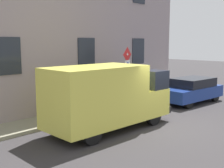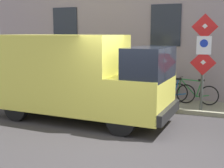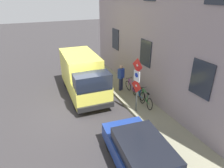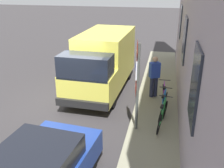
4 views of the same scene
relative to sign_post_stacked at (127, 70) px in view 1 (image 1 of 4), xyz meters
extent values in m
plane|color=#312E2F|center=(-2.78, 1.49, -1.97)|extent=(80.00, 80.00, 0.00)
cube|color=gray|center=(0.61, 1.49, -1.90)|extent=(1.62, 17.16, 0.14)
cube|color=gray|center=(1.77, 1.49, 2.45)|extent=(0.70, 15.16, 8.83)
cube|color=#232833|center=(1.40, -2.68, 0.86)|extent=(0.06, 1.10, 1.50)
cube|color=#232833|center=(1.40, 1.49, 0.86)|extent=(0.06, 1.10, 1.50)
cube|color=#232833|center=(1.40, 5.66, 0.86)|extent=(0.06, 1.10, 1.50)
cylinder|color=#474C47|center=(0.05, 0.01, -0.40)|extent=(0.09, 0.09, 2.84)
pyramid|color=silver|center=(-0.03, 0.00, 0.77)|extent=(0.11, 0.50, 0.50)
pyramid|color=red|center=(-0.03, 0.00, 0.77)|extent=(0.10, 0.56, 0.56)
cube|color=white|center=(-0.01, 0.00, 0.22)|extent=(0.10, 0.44, 0.56)
cylinder|color=#1933B2|center=(-0.04, 0.00, 0.28)|extent=(0.04, 0.24, 0.24)
pyramid|color=silver|center=(-0.03, 0.00, -0.33)|extent=(0.11, 0.50, 0.50)
pyramid|color=red|center=(-0.03, 0.00, -0.33)|extent=(0.10, 0.56, 0.56)
cube|color=#DCD44D|center=(-1.87, 3.98, -0.55)|extent=(2.15, 3.88, 2.18)
cube|color=#DCD44D|center=(-1.98, 1.39, -1.09)|extent=(2.05, 1.48, 1.10)
cube|color=black|center=(-1.99, 1.18, -0.19)|extent=(1.96, 1.06, 0.84)
cube|color=black|center=(-2.01, 0.64, -1.46)|extent=(2.00, 0.24, 0.28)
cylinder|color=black|center=(-1.09, 1.59, -1.59)|extent=(0.25, 0.77, 0.76)
cylinder|color=black|center=(-2.85, 1.66, -1.59)|extent=(0.25, 0.77, 0.76)
cylinder|color=black|center=(-0.96, 4.91, -1.59)|extent=(0.25, 0.77, 0.76)
cylinder|color=black|center=(-2.72, 4.98, -1.59)|extent=(0.25, 0.77, 0.76)
cube|color=navy|center=(-1.75, -3.42, -1.39)|extent=(2.10, 4.14, 0.64)
cube|color=black|center=(-1.77, -3.62, -0.89)|extent=(1.82, 2.53, 0.60)
cylinder|color=black|center=(-2.41, -2.04, -1.67)|extent=(0.23, 0.61, 0.60)
cylinder|color=black|center=(-0.86, -2.18, -1.67)|extent=(0.23, 0.61, 0.60)
cylinder|color=black|center=(-2.64, -4.67, -1.67)|extent=(0.23, 0.61, 0.60)
cylinder|color=black|center=(-1.10, -4.81, -1.67)|extent=(0.23, 0.61, 0.60)
torus|color=black|center=(0.94, 0.86, -1.50)|extent=(0.21, 0.67, 0.66)
torus|color=black|center=(0.79, -0.18, -1.50)|extent=(0.21, 0.67, 0.66)
cylinder|color=#248738|center=(0.90, 0.53, -1.29)|extent=(0.12, 0.60, 0.60)
cylinder|color=#248738|center=(0.88, 0.45, -1.02)|extent=(0.14, 0.72, 0.07)
cylinder|color=#248738|center=(0.84, 0.17, -1.31)|extent=(0.06, 0.19, 0.55)
cylinder|color=#248738|center=(0.82, 0.03, -1.54)|extent=(0.10, 0.43, 0.12)
cylinder|color=#248738|center=(0.94, 0.84, -1.25)|extent=(0.05, 0.09, 0.50)
cube|color=black|center=(0.83, 0.10, -0.99)|extent=(0.11, 0.21, 0.06)
cylinder|color=#262626|center=(0.94, 0.81, -0.95)|extent=(0.46, 0.10, 0.03)
torus|color=black|center=(0.93, 1.64, -1.50)|extent=(0.21, 0.67, 0.66)
torus|color=black|center=(0.81, 0.59, -1.50)|extent=(0.21, 0.67, 0.66)
cylinder|color=#1563B7|center=(0.89, 1.30, -1.29)|extent=(0.10, 0.60, 0.60)
cylinder|color=#1563B7|center=(0.88, 1.23, -1.02)|extent=(0.12, 0.73, 0.07)
cylinder|color=#1563B7|center=(0.85, 0.94, -1.31)|extent=(0.06, 0.19, 0.55)
cylinder|color=#1563B7|center=(0.83, 0.81, -1.54)|extent=(0.08, 0.43, 0.12)
cylinder|color=#1563B7|center=(0.92, 1.61, -1.25)|extent=(0.05, 0.09, 0.50)
cube|color=black|center=(0.84, 0.87, -0.99)|extent=(0.10, 0.21, 0.06)
cylinder|color=#262626|center=(0.92, 1.59, -0.95)|extent=(0.46, 0.08, 0.03)
torus|color=black|center=(0.85, 2.41, -1.50)|extent=(0.15, 0.66, 0.66)
torus|color=black|center=(0.89, 1.37, -1.50)|extent=(0.15, 0.66, 0.66)
cylinder|color=purple|center=(0.86, 2.08, -1.29)|extent=(0.06, 0.60, 0.60)
cylinder|color=purple|center=(0.86, 2.00, -1.02)|extent=(0.06, 0.73, 0.07)
cylinder|color=purple|center=(0.87, 1.72, -1.31)|extent=(0.04, 0.19, 0.55)
cylinder|color=purple|center=(0.88, 1.58, -1.54)|extent=(0.05, 0.43, 0.12)
cylinder|color=purple|center=(0.85, 2.39, -1.25)|extent=(0.04, 0.09, 0.50)
cube|color=black|center=(0.88, 1.64, -0.99)|extent=(0.09, 0.20, 0.06)
cylinder|color=#262626|center=(0.85, 2.36, -0.95)|extent=(0.46, 0.05, 0.03)
cylinder|color=#262B47|center=(0.35, 2.63, -1.40)|extent=(0.16, 0.16, 0.85)
cylinder|color=#262B47|center=(0.51, 2.71, -1.40)|extent=(0.16, 0.16, 0.85)
cube|color=#2844AE|center=(0.43, 2.67, -0.67)|extent=(0.47, 0.41, 0.62)
sphere|color=tan|center=(0.43, 2.67, -0.22)|extent=(0.22, 0.22, 0.22)
camera|label=1|loc=(-9.63, 11.37, 1.43)|focal=47.22mm
camera|label=2|loc=(-9.81, -0.85, 0.60)|focal=49.10mm
camera|label=3|loc=(-4.88, -8.01, 4.02)|focal=32.07mm
camera|label=4|loc=(0.82, -7.39, 2.72)|focal=41.77mm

